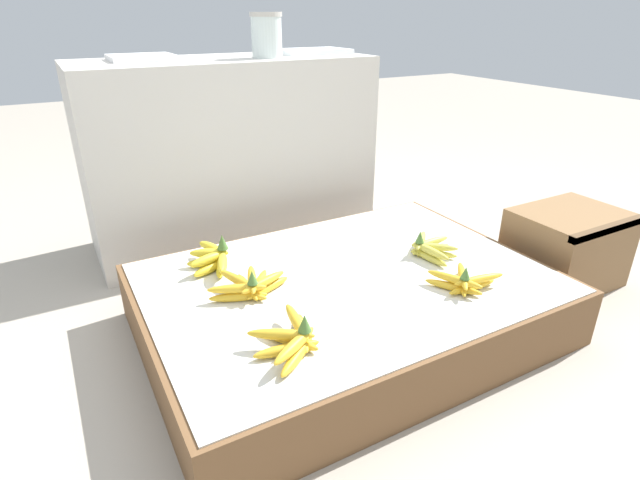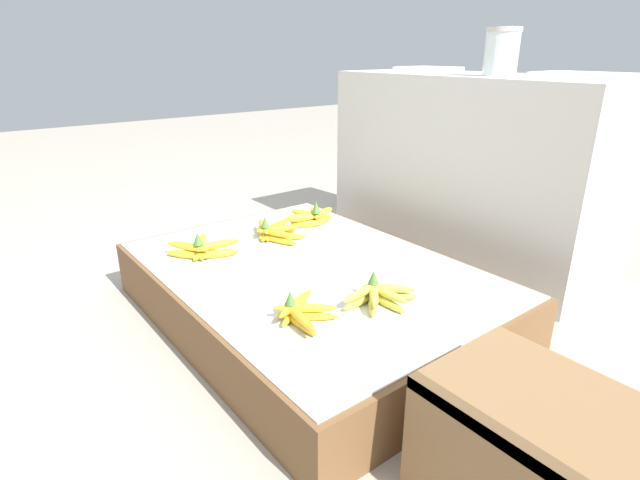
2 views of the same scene
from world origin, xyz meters
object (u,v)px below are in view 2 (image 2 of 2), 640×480
banana_bunch_back_left (311,217)px  wooden_crate (532,457)px  foam_tray_white (428,69)px  banana_bunch_middle_midleft (378,295)px  banana_bunch_middle_left (273,232)px  banana_bunch_front_midleft (299,312)px  glass_jar (502,52)px  banana_bunch_front_left (201,249)px

banana_bunch_back_left → wooden_crate: bearing=-17.7°
wooden_crate → foam_tray_white: foam_tray_white is taller
banana_bunch_back_left → foam_tray_white: size_ratio=1.05×
banana_bunch_middle_midleft → foam_tray_white: 1.18m
banana_bunch_middle_left → foam_tray_white: (-0.05, 0.81, 0.52)m
banana_bunch_back_left → banana_bunch_front_midleft: bearing=-39.1°
banana_bunch_middle_left → glass_jar: size_ratio=1.56×
banana_bunch_front_left → banana_bunch_front_midleft: bearing=1.3°
wooden_crate → banana_bunch_front_midleft: (-0.57, -0.09, 0.07)m
banana_bunch_front_midleft → foam_tray_white: size_ratio=0.89×
banana_bunch_middle_left → glass_jar: bearing=61.2°
banana_bunch_front_left → banana_bunch_front_midleft: (0.52, 0.01, -0.00)m
banana_bunch_back_left → foam_tray_white: bearing=91.0°
banana_bunch_middle_left → banana_bunch_back_left: banana_bunch_back_left is taller
wooden_crate → foam_tray_white: size_ratio=1.64×
banana_bunch_front_left → banana_bunch_back_left: 0.46m
banana_bunch_middle_left → glass_jar: (0.37, 0.68, 0.59)m
banana_bunch_middle_midleft → banana_bunch_front_midleft: bearing=-104.3°
banana_bunch_back_left → banana_bunch_front_left: bearing=-86.0°
banana_bunch_middle_left → glass_jar: glass_jar is taller
banana_bunch_middle_left → glass_jar: 0.97m
banana_bunch_front_left → banana_bunch_back_left: banana_bunch_back_left is taller
banana_bunch_middle_left → banana_bunch_back_left: 0.19m
wooden_crate → banana_bunch_back_left: size_ratio=1.56×
banana_bunch_middle_midleft → foam_tray_white: foam_tray_white is taller
wooden_crate → banana_bunch_front_left: 1.10m
banana_bunch_front_left → banana_bunch_middle_left: banana_bunch_front_left is taller
banana_bunch_front_left → banana_bunch_middle_midleft: (0.58, 0.22, -0.00)m
foam_tray_white → banana_bunch_middle_left: bearing=-86.6°
banana_bunch_front_left → banana_bunch_middle_left: 0.27m
wooden_crate → glass_jar: 1.29m
banana_bunch_front_left → banana_bunch_middle_midleft: banana_bunch_front_left is taller
banana_bunch_front_midleft → banana_bunch_back_left: banana_bunch_back_left is taller
banana_bunch_front_left → banana_bunch_middle_midleft: 0.62m
banana_bunch_middle_midleft → glass_jar: size_ratio=1.37×
wooden_crate → banana_bunch_front_midleft: 0.58m
banana_bunch_middle_midleft → glass_jar: 0.96m
glass_jar → foam_tray_white: glass_jar is taller
banana_bunch_middle_left → wooden_crate: bearing=-8.7°
banana_bunch_front_left → glass_jar: 1.18m
wooden_crate → banana_bunch_middle_midleft: 0.53m
banana_bunch_middle_left → banana_bunch_middle_midleft: (0.57, -0.05, 0.00)m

